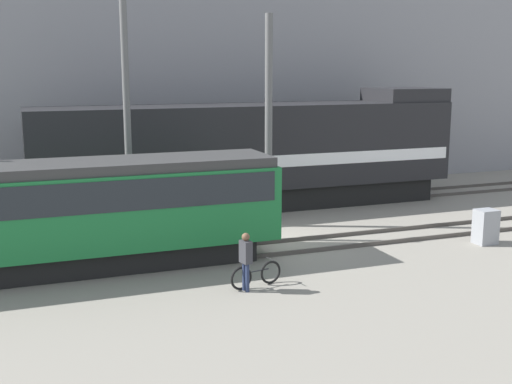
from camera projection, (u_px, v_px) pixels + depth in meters
The scene contains 11 objects.
ground_plane at pixel (264, 243), 22.15m from camera, with size 120.00×120.00×0.00m, color gray.
track_near at pixel (274, 248), 21.33m from camera, with size 60.00×1.50×0.14m.
track_far at pixel (218, 209), 27.16m from camera, with size 60.00×1.51×0.14m.
building_backdrop at pixel (174, 72), 32.97m from camera, with size 46.30×6.00×11.45m.
freight_locomotive at pixel (253, 154), 27.27m from camera, with size 18.07×3.04×5.05m.
streetcar at pixel (76, 209), 18.83m from camera, with size 12.09×2.54×3.27m.
bicycle at pixel (256, 275), 17.70m from camera, with size 1.61×0.53×0.73m.
person at pixel (246, 256), 17.23m from camera, with size 0.29×0.40×1.63m.
utility_pole_center at pixel (127, 121), 22.03m from camera, with size 0.24×0.24×8.29m.
utility_pole_right at pixel (269, 123), 23.87m from camera, with size 0.28×0.28×7.90m.
signal_box at pixel (486, 227), 21.99m from camera, with size 0.70×0.60×1.20m.
Camera 1 is at (-7.74, -19.96, 5.97)m, focal length 45.00 mm.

